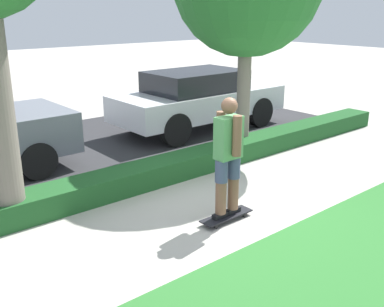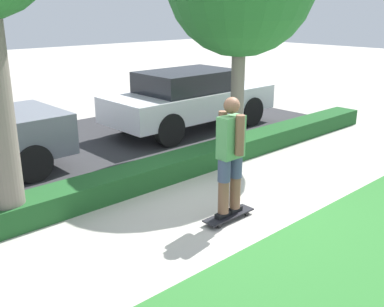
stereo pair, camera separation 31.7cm
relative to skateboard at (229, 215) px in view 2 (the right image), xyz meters
name	(u,v)px [view 2 (the right image)]	position (x,y,z in m)	size (l,w,h in m)	color
ground_plane	(222,210)	(0.15, 0.29, -0.07)	(60.00, 60.00, 0.00)	#ADA89E
street_asphalt	(82,149)	(0.15, 4.49, -0.06)	(13.01, 5.00, 0.01)	#2D2D30
hedge_row	(156,172)	(0.15, 1.89, 0.12)	(13.01, 0.60, 0.38)	#1E5123
skateboard	(229,215)	(0.00, 0.00, 0.00)	(0.85, 0.24, 0.08)	black
skater_person	(230,154)	(0.00, 0.00, 0.93)	(0.50, 0.44, 1.72)	black
parked_car_middle	(190,98)	(3.05, 4.18, 0.73)	(4.45, 1.82, 1.48)	silver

